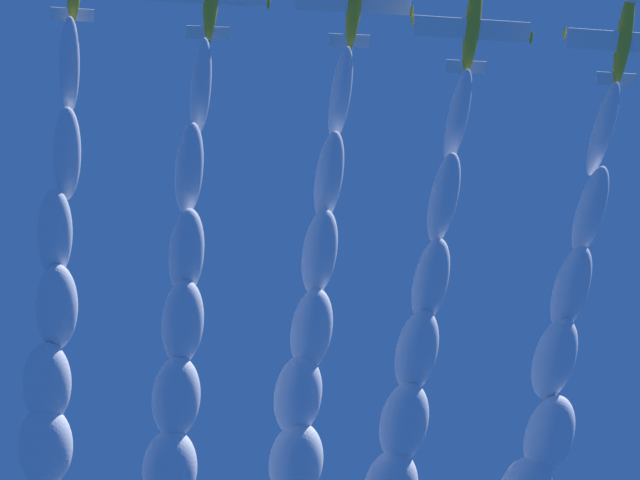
# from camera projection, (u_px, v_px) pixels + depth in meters

# --- Properties ---
(airplane_lead) EXTENTS (7.90, 7.26, 3.00)m
(airplane_lead) POSITION_uv_depth(u_px,v_px,m) (624.00, 35.00, 90.01)
(airplane_lead) COLOR gold
(airplane_left_wingman) EXTENTS (7.89, 7.25, 2.98)m
(airplane_left_wingman) POSITION_uv_depth(u_px,v_px,m) (473.00, 22.00, 88.82)
(airplane_left_wingman) COLOR gold
(smoke_trail_right_wingman) EXTENTS (25.50, 45.77, 10.32)m
(smoke_trail_right_wingman) POSITION_uv_depth(u_px,v_px,m) (291.00, 467.00, 102.01)
(smoke_trail_right_wingman) COLOR white
(smoke_trail_outer_left) EXTENTS (24.98, 45.87, 10.67)m
(smoke_trail_outer_left) POSITION_uv_depth(u_px,v_px,m) (167.00, 469.00, 99.93)
(smoke_trail_outer_left) COLOR white
(smoke_trail_outer_right) EXTENTS (25.68, 45.81, 10.46)m
(smoke_trail_outer_right) POSITION_uv_depth(u_px,v_px,m) (44.00, 451.00, 100.48)
(smoke_trail_outer_right) COLOR white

